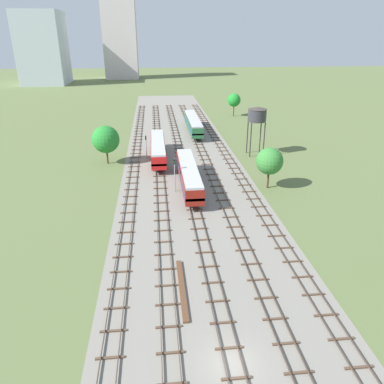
{
  "coord_description": "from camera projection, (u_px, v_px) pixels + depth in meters",
  "views": [
    {
      "loc": [
        -5.52,
        -21.48,
        24.47
      ],
      "look_at": [
        0.0,
        32.01,
        1.5
      ],
      "focal_mm": 34.41,
      "sensor_mm": 36.0,
      "label": 1
    }
  ],
  "objects": [
    {
      "name": "ground_plane",
      "position": [
        181.0,
        156.0,
        81.0
      ],
      "size": [
        480.0,
        480.0,
        0.0
      ],
      "primitive_type": "plane",
      "color": "#5B6B3D"
    },
    {
      "name": "ballast_bed",
      "position": [
        181.0,
        156.0,
        81.0
      ],
      "size": [
        23.88,
        176.0,
        0.01
      ],
      "primitive_type": "cube",
      "color": "gray",
      "rests_on": "ground"
    },
    {
      "name": "track_far_left",
      "position": [
        136.0,
        155.0,
        80.93
      ],
      "size": [
        2.4,
        126.0,
        0.29
      ],
      "color": "#47382D",
      "rests_on": "ground"
    },
    {
      "name": "track_left",
      "position": [
        158.0,
        155.0,
        81.4
      ],
      "size": [
        2.4,
        126.0,
        0.29
      ],
      "color": "#47382D",
      "rests_on": "ground"
    },
    {
      "name": "track_centre_left",
      "position": [
        181.0,
        154.0,
        81.87
      ],
      "size": [
        2.4,
        126.0,
        0.29
      ],
      "color": "#47382D",
      "rests_on": "ground"
    },
    {
      "name": "track_centre",
      "position": [
        203.0,
        153.0,
        82.33
      ],
      "size": [
        2.4,
        126.0,
        0.29
      ],
      "color": "#47382D",
      "rests_on": "ground"
    },
    {
      "name": "track_centre_right",
      "position": [
        224.0,
        153.0,
        82.8
      ],
      "size": [
        2.4,
        126.0,
        0.29
      ],
      "color": "#47382D",
      "rests_on": "ground"
    },
    {
      "name": "diesel_railcar_centre_left_nearest",
      "position": [
        189.0,
        174.0,
        62.94
      ],
      "size": [
        2.96,
        20.5,
        3.8
      ],
      "color": "maroon",
      "rests_on": "ground"
    },
    {
      "name": "diesel_railcar_left_near",
      "position": [
        158.0,
        148.0,
        77.47
      ],
      "size": [
        2.96,
        20.5,
        3.8
      ],
      "color": "red",
      "rests_on": "ground"
    },
    {
      "name": "passenger_coach_centre_mid",
      "position": [
        193.0,
        123.0,
        99.45
      ],
      "size": [
        2.96,
        22.0,
        3.8
      ],
      "color": "#286638",
      "rests_on": "ground"
    },
    {
      "name": "water_tower",
      "position": [
        257.0,
        115.0,
        78.44
      ],
      "size": [
        4.14,
        4.14,
        10.53
      ],
      "color": "#2D2826",
      "rests_on": "ground"
    },
    {
      "name": "signal_post_nearest",
      "position": [
        146.0,
        144.0,
        78.12
      ],
      "size": [
        0.28,
        0.47,
        5.05
      ],
      "color": "gray",
      "rests_on": "ground"
    },
    {
      "name": "signal_post_near",
      "position": [
        175.0,
        171.0,
        61.03
      ],
      "size": [
        0.28,
        0.47,
        5.86
      ],
      "color": "gray",
      "rests_on": "ground"
    },
    {
      "name": "lineside_tree_0",
      "position": [
        270.0,
        161.0,
        62.13
      ],
      "size": [
        4.61,
        4.61,
        7.17
      ],
      "color": "#4C331E",
      "rests_on": "ground"
    },
    {
      "name": "lineside_tree_1",
      "position": [
        234.0,
        100.0,
        118.54
      ],
      "size": [
        4.17,
        4.17,
        7.29
      ],
      "color": "#4C331E",
      "rests_on": "ground"
    },
    {
      "name": "lineside_tree_3",
      "position": [
        106.0,
        139.0,
        74.17
      ],
      "size": [
        5.53,
        5.53,
        7.88
      ],
      "color": "#4C331E",
      "rests_on": "ground"
    },
    {
      "name": "skyline_tower_0",
      "position": [
        43.0,
        48.0,
        193.03
      ],
      "size": [
        22.2,
        24.52,
        36.28
      ],
      "color": "#B5BFC8",
      "rests_on": "ground"
    },
    {
      "name": "skyline_tower_1",
      "position": [
        120.0,
        27.0,
        215.87
      ],
      "size": [
        19.17,
        17.91,
        57.9
      ],
      "color": "silver",
      "rests_on": "ground"
    },
    {
      "name": "spare_rail_bundle",
      "position": [
        182.0,
        288.0,
        38.39
      ],
      "size": [
        0.6,
        10.0,
        0.24
      ],
      "primitive_type": "cube",
      "color": "brown",
      "rests_on": "ground"
    }
  ]
}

